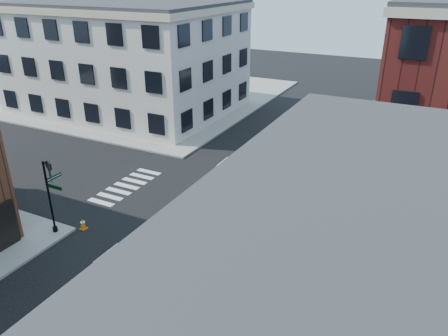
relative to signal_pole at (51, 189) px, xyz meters
The scene contains 8 objects.
ground 9.90m from the signal_pole, 44.81° to the left, with size 120.00×120.00×0.00m, color black.
sidewalk_nw 31.27m from the signal_pole, 117.29° to the left, with size 30.00×30.00×0.15m, color gray.
building_nw 25.92m from the signal_pole, 118.43° to the left, with size 22.00×16.00×11.00m, color beige.
tree_near 21.94m from the signal_pole, 49.38° to the left, with size 2.69×2.69×4.49m.
tree_far 26.78m from the signal_pole, 57.77° to the left, with size 2.43×2.43×4.07m.
signal_pole is the anchor object (origin of this frame).
box_truck 20.02m from the signal_pole, 11.73° to the left, with size 7.83×2.81×3.49m.
traffic_cone 2.89m from the signal_pole, 43.69° to the left, with size 0.39×0.39×0.70m.
Camera 1 is at (11.71, -21.74, 13.94)m, focal length 35.00 mm.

